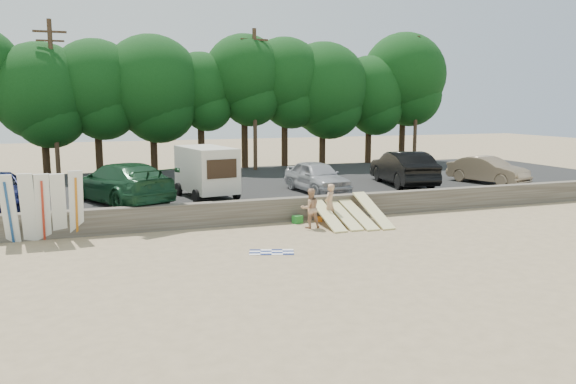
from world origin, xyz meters
name	(u,v)px	position (x,y,z in m)	size (l,w,h in m)	color
ground	(322,235)	(0.00, 0.00, 0.00)	(120.00, 120.00, 0.00)	tan
seawall	(295,209)	(0.00, 3.00, 0.50)	(44.00, 0.50, 1.00)	#6B6356
parking_lot	(249,188)	(0.00, 10.50, 0.35)	(44.00, 14.50, 0.70)	#282828
treeline	(233,83)	(0.95, 17.55, 6.33)	(33.05, 6.36, 9.46)	#382616
utility_poles	(255,97)	(2.00, 16.00, 5.43)	(25.80, 0.26, 9.00)	#473321
box_trailer	(206,169)	(-3.21, 6.07, 2.00)	(2.58, 3.90, 2.32)	beige
car_1	(122,183)	(-6.98, 5.87, 1.58)	(2.47, 6.07, 1.76)	#163E23
car_2	(317,177)	(2.14, 5.79, 1.46)	(1.80, 4.48, 1.53)	#AAA9AF
car_3	(403,168)	(7.40, 6.56, 1.60)	(1.90, 5.45, 1.80)	black
car_4	(488,170)	(12.13, 5.66, 1.42)	(1.52, 4.35, 1.43)	#9F8465
surfboard_upright_0	(9,209)	(-11.02, 2.47, 1.27)	(0.50, 0.06, 2.60)	white
surfboard_upright_1	(28,208)	(-10.40, 2.50, 1.27)	(0.50, 0.06, 2.60)	white
surfboard_upright_2	(43,207)	(-9.91, 2.47, 1.26)	(0.50, 0.06, 2.60)	white
surfboard_upright_3	(59,207)	(-9.37, 2.51, 1.25)	(0.50, 0.06, 2.60)	white
surfboard_upright_4	(76,204)	(-8.78, 2.62, 1.28)	(0.50, 0.06, 2.60)	white
surfboard_low_0	(327,214)	(0.84, 1.55, 0.48)	(0.56, 3.00, 0.07)	beige
surfboard_low_1	(342,214)	(1.57, 1.60, 0.43)	(0.56, 3.00, 0.07)	beige
surfboard_low_2	(358,214)	(2.20, 1.44, 0.43)	(0.56, 3.00, 0.07)	beige
surfboard_low_3	(373,210)	(2.87, 1.34, 0.56)	(0.56, 3.00, 0.07)	beige
beachgoer_a	(330,204)	(1.16, 1.97, 0.83)	(0.61, 0.40, 1.67)	tan
beachgoer_b	(310,208)	(0.06, 1.39, 0.81)	(0.78, 0.61, 1.61)	tan
cooler	(297,219)	(-0.12, 2.40, 0.16)	(0.38, 0.30, 0.32)	#278F2F
gear_bag	(318,219)	(0.84, 2.40, 0.11)	(0.30, 0.25, 0.22)	orange
beach_towel	(272,252)	(-2.59, -1.71, 0.01)	(1.50, 1.50, 0.00)	white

